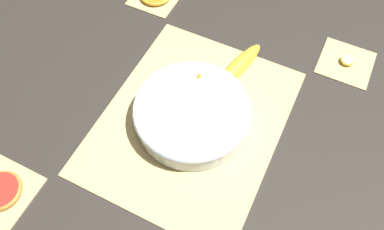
{
  "coord_description": "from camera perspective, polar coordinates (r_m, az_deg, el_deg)",
  "views": [
    {
      "loc": [
        0.39,
        0.19,
        0.74
      ],
      "look_at": [
        0.0,
        0.0,
        0.03
      ],
      "focal_mm": 35.0,
      "sensor_mm": 36.0,
      "label": 1
    }
  ],
  "objects": [
    {
      "name": "coaster_mat_far_left",
      "position": [
        1.03,
        22.4,
        7.41
      ],
      "size": [
        0.13,
        0.13,
        0.01
      ],
      "color": "#D6B775",
      "rests_on": "ground_plane"
    },
    {
      "name": "grapefruit_slice",
      "position": [
        0.86,
        -27.15,
        -10.23
      ],
      "size": [
        0.09,
        0.09,
        0.01
      ],
      "color": "red",
      "rests_on": "coaster_mat_near_right"
    },
    {
      "name": "banana_coin_single",
      "position": [
        1.02,
        22.54,
        7.67
      ],
      "size": [
        0.03,
        0.03,
        0.01
      ],
      "color": "#F4EABC",
      "rests_on": "coaster_mat_far_left"
    },
    {
      "name": "coaster_mat_near_right",
      "position": [
        0.87,
        -26.91,
        -10.45
      ],
      "size": [
        0.13,
        0.13,
        0.01
      ],
      "color": "#D6B775",
      "rests_on": "ground_plane"
    },
    {
      "name": "ground_plane",
      "position": [
        0.85,
        0.0,
        -0.96
      ],
      "size": [
        6.0,
        6.0,
        0.0
      ],
      "primitive_type": "plane",
      "color": "#2D2823"
    },
    {
      "name": "fruit_salad_bowl",
      "position": [
        0.82,
        0.02,
        0.32
      ],
      "size": [
        0.26,
        0.26,
        0.06
      ],
      "color": "silver",
      "rests_on": "bamboo_mat_center"
    },
    {
      "name": "bamboo_mat_center",
      "position": [
        0.85,
        0.0,
        -0.86
      ],
      "size": [
        0.49,
        0.39,
        0.01
      ],
      "color": "#D6B775",
      "rests_on": "ground_plane"
    },
    {
      "name": "whole_banana",
      "position": [
        0.92,
        6.92,
        7.24
      ],
      "size": [
        0.18,
        0.08,
        0.04
      ],
      "color": "yellow",
      "rests_on": "bamboo_mat_center"
    }
  ]
}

